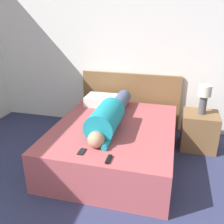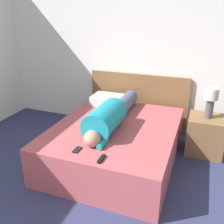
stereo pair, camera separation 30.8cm
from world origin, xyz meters
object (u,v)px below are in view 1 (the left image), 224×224
Objects in this scene: person_lying at (110,115)px; pillow_near_headboard at (104,101)px; table_lamp at (204,96)px; cell_phone at (82,152)px; nightstand at (199,131)px; bed at (115,142)px; tv_remote at (109,159)px.

person_lying is 2.85× the size of pillow_near_headboard.
table_lamp is at bearing 28.39° from person_lying.
pillow_near_headboard is 1.46m from cell_phone.
table_lamp is at bearing -3.35° from pillow_near_headboard.
nightstand is at bearing 28.39° from person_lying.
table_lamp reaches higher than pillow_near_headboard.
cell_phone is at bearing -103.85° from bed.
person_lying is at bearing -159.27° from bed.
bed is 4.52× the size of table_lamp.
cell_phone is (-1.32, -1.36, -0.30)m from table_lamp.
table_lamp is 1.37m from person_lying.
pillow_near_headboard is 4.33× the size of cell_phone.
nightstand is 4.20× the size of cell_phone.
bed is at bearing 76.15° from cell_phone.
bed is 0.41m from person_lying.
pillow_near_headboard is at bearing 176.65° from table_lamp.
person_lying is 0.83m from tv_remote.
table_lamp is 1.51m from pillow_near_headboard.
tv_remote is at bearing -124.62° from nightstand.
nightstand is 0.54m from table_lamp.
nightstand is at bearing -3.35° from pillow_near_headboard.
bed is at bearing -151.22° from nightstand.
table_lamp is 1.78m from tv_remote.
nightstand is 0.34× the size of person_lying.
table_lamp is 0.26× the size of person_lying.
table_lamp is at bearing 28.78° from bed.
nightstand is at bearing 28.78° from bed.
pillow_near_headboard reaches higher than nightstand.
table_lamp is at bearing 90.00° from nightstand.
person_lying is at bearing -151.61° from table_lamp.
pillow_near_headboard is (-1.49, 0.09, -0.23)m from table_lamp.
bed is 14.71× the size of cell_phone.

